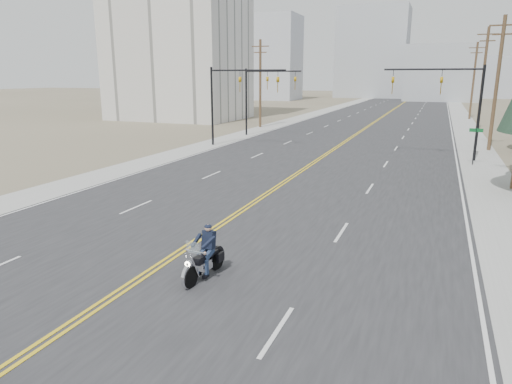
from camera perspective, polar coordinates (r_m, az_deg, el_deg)
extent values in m
cube|color=#303033|center=(76.30, 15.60, 9.09)|extent=(20.00, 200.00, 0.01)
cube|color=#A5A5A0|center=(78.39, 7.12, 9.62)|extent=(3.00, 200.00, 0.01)
cube|color=#A5A5A0|center=(75.93, 24.33, 8.33)|extent=(3.00, 200.00, 0.01)
cylinder|color=black|center=(42.33, -5.51, 10.56)|extent=(0.20, 0.20, 7.00)
cylinder|color=black|center=(40.78, -1.08, 14.98)|extent=(7.00, 0.14, 0.14)
imported|color=#BF8C0C|center=(41.05, -2.01, 14.06)|extent=(0.21, 0.26, 1.30)
imported|color=#BF8C0C|center=(39.77, 2.76, 14.05)|extent=(0.21, 0.26, 1.30)
cylinder|color=black|center=(37.80, 26.12, 8.76)|extent=(0.20, 0.20, 7.00)
cylinder|color=black|center=(37.62, 21.20, 14.12)|extent=(7.00, 0.14, 0.14)
imported|color=#BF8C0C|center=(37.61, 22.20, 13.04)|extent=(0.21, 0.26, 1.30)
imported|color=#BF8C0C|center=(37.77, 16.76, 13.47)|extent=(0.21, 0.26, 1.30)
cylinder|color=black|center=(49.58, -1.23, 11.15)|extent=(0.20, 0.20, 7.00)
cylinder|color=black|center=(48.42, 2.14, 14.85)|extent=(6.00, 0.14, 0.14)
imported|color=#BF8C0C|center=(48.62, 1.44, 14.09)|extent=(0.21, 0.26, 1.30)
imported|color=#BF8C0C|center=(47.66, 4.93, 14.04)|extent=(0.21, 0.26, 1.30)
cylinder|color=black|center=(36.03, 25.63, 5.07)|extent=(0.06, 0.06, 2.60)
cube|color=#0C5926|center=(35.88, 25.83, 6.96)|extent=(0.90, 0.03, 0.25)
cylinder|color=brown|center=(43.82, 27.88, 11.76)|extent=(0.30, 0.30, 11.00)
cube|color=brown|center=(44.00, 28.61, 17.85)|extent=(2.20, 0.12, 0.12)
cube|color=brown|center=(43.94, 28.50, 16.95)|extent=(1.60, 0.12, 0.12)
cylinder|color=brown|center=(58.76, 26.49, 12.38)|extent=(0.30, 0.30, 11.50)
cube|color=brown|center=(58.93, 27.04, 17.17)|extent=(2.20, 0.12, 0.12)
cube|color=brown|center=(58.88, 26.96, 16.49)|extent=(1.60, 0.12, 0.12)
cylinder|color=brown|center=(75.73, 25.53, 12.38)|extent=(0.30, 0.30, 11.00)
cube|color=brown|center=(75.83, 25.92, 15.92)|extent=(2.20, 0.12, 0.12)
cube|color=brown|center=(75.80, 25.87, 15.39)|extent=(1.60, 0.12, 0.12)
cylinder|color=brown|center=(57.49, 0.53, 13.32)|extent=(0.30, 0.30, 10.50)
cube|color=brown|center=(57.59, 0.54, 17.75)|extent=(2.20, 0.12, 0.12)
cube|color=brown|center=(57.55, 0.54, 17.05)|extent=(1.60, 0.12, 0.12)
cube|color=silver|center=(71.17, -9.80, 21.17)|extent=(18.00, 14.00, 30.00)
cube|color=#B7BCC6|center=(128.22, 2.04, 16.39)|extent=(14.00, 12.00, 22.00)
cube|color=#ADB2B7|center=(130.61, 22.23, 13.58)|extent=(18.00, 14.00, 14.00)
cube|color=#ADB2B7|center=(147.17, 14.35, 16.47)|extent=(20.00, 15.00, 26.00)
cube|color=#B7BCC6|center=(156.50, 28.56, 12.50)|extent=(14.00, 14.00, 12.00)
cube|color=#ADB2B7|center=(147.60, -1.62, 14.94)|extent=(12.00, 12.00, 16.00)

